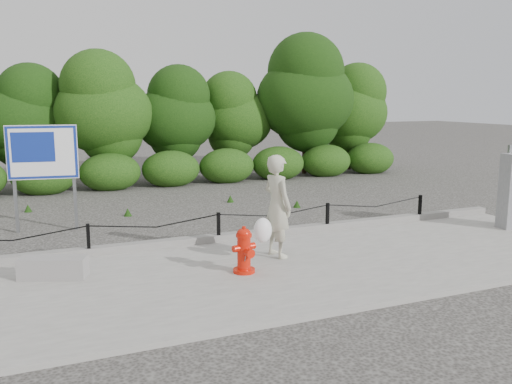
{
  "coord_description": "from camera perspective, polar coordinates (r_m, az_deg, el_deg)",
  "views": [
    {
      "loc": [
        -3.41,
        -9.97,
        2.93
      ],
      "look_at": [
        0.9,
        0.2,
        1.0
      ],
      "focal_mm": 38.0,
      "sensor_mm": 36.0,
      "label": 1
    }
  ],
  "objects": [
    {
      "name": "ground",
      "position": [
        10.94,
        -3.94,
        -5.65
      ],
      "size": [
        90.0,
        90.0,
        0.0
      ],
      "primitive_type": "plane",
      "color": "#2D2B28",
      "rests_on": "ground"
    },
    {
      "name": "sidewalk",
      "position": [
        9.14,
        0.2,
        -8.53
      ],
      "size": [
        14.0,
        4.0,
        0.08
      ],
      "primitive_type": "cube",
      "color": "gray",
      "rests_on": "ground"
    },
    {
      "name": "curb",
      "position": [
        10.95,
        -4.03,
        -4.83
      ],
      "size": [
        14.0,
        0.22,
        0.14
      ],
      "primitive_type": "cube",
      "color": "slate",
      "rests_on": "sidewalk"
    },
    {
      "name": "chain_barrier",
      "position": [
        10.83,
        -3.97,
        -3.32
      ],
      "size": [
        10.06,
        0.06,
        0.6
      ],
      "color": "black",
      "rests_on": "sidewalk"
    },
    {
      "name": "treeline",
      "position": [
        19.44,
        -9.11,
        8.77
      ],
      "size": [
        20.23,
        3.72,
        5.2
      ],
      "color": "black",
      "rests_on": "ground"
    },
    {
      "name": "fire_hydrant",
      "position": [
        8.94,
        -1.25,
        -6.18
      ],
      "size": [
        0.42,
        0.44,
        0.78
      ],
      "rotation": [
        0.0,
        0.0,
        0.18
      ],
      "color": "red",
      "rests_on": "sidewalk"
    },
    {
      "name": "pedestrian",
      "position": [
        9.71,
        2.16,
        -1.66
      ],
      "size": [
        0.8,
        0.75,
        1.86
      ],
      "rotation": [
        0.0,
        0.0,
        1.77
      ],
      "color": "#AEAD95",
      "rests_on": "sidewalk"
    },
    {
      "name": "concrete_block",
      "position": [
        9.33,
        -20.56,
        -7.46
      ],
      "size": [
        1.11,
        0.72,
        0.34
      ],
      "primitive_type": "cube",
      "rotation": [
        0.0,
        0.0,
        -0.37
      ],
      "color": "gray",
      "rests_on": "sidewalk"
    },
    {
      "name": "advertising_sign",
      "position": [
        12.64,
        -21.56,
        3.44
      ],
      "size": [
        1.46,
        0.32,
        2.35
      ],
      "rotation": [
        0.0,
        0.0,
        -0.15
      ],
      "color": "slate",
      "rests_on": "ground"
    }
  ]
}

